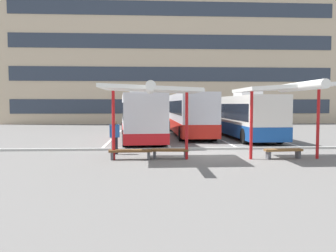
{
  "coord_description": "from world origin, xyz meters",
  "views": [
    {
      "loc": [
        -3.18,
        -16.83,
        2.52
      ],
      "look_at": [
        -2.0,
        4.0,
        1.19
      ],
      "focal_mm": 36.99,
      "sensor_mm": 36.0,
      "label": 1
    }
  ],
  "objects_px": {
    "coach_bus_0": "(140,116)",
    "bench_0": "(130,152)",
    "coach_bus_1": "(190,114)",
    "waiting_shelter_1": "(288,89)",
    "coach_bus_2": "(241,116)",
    "bench_1": "(170,151)",
    "waiting_passenger_0": "(115,134)",
    "bench_2": "(283,151)",
    "waiting_shelter_0": "(150,90)"
  },
  "relations": [
    {
      "from": "coach_bus_2",
      "to": "bench_0",
      "type": "xyz_separation_m",
      "value": [
        -7.87,
        -10.35,
        -1.23
      ]
    },
    {
      "from": "bench_1",
      "to": "coach_bus_0",
      "type": "bearing_deg",
      "value": 99.87
    },
    {
      "from": "coach_bus_0",
      "to": "bench_2",
      "type": "distance_m",
      "value": 11.6
    },
    {
      "from": "waiting_shelter_0",
      "to": "bench_2",
      "type": "distance_m",
      "value": 6.74
    },
    {
      "from": "coach_bus_2",
      "to": "waiting_shelter_1",
      "type": "xyz_separation_m",
      "value": [
        -0.83,
        -10.84,
        1.62
      ]
    },
    {
      "from": "coach_bus_1",
      "to": "bench_2",
      "type": "relative_size",
      "value": 6.42
    },
    {
      "from": "coach_bus_2",
      "to": "bench_1",
      "type": "bearing_deg",
      "value": -120.79
    },
    {
      "from": "waiting_passenger_0",
      "to": "bench_0",
      "type": "bearing_deg",
      "value": -63.32
    },
    {
      "from": "coach_bus_0",
      "to": "coach_bus_2",
      "type": "distance_m",
      "value": 7.72
    },
    {
      "from": "coach_bus_0",
      "to": "bench_1",
      "type": "distance_m",
      "value": 9.27
    },
    {
      "from": "coach_bus_0",
      "to": "bench_0",
      "type": "distance_m",
      "value": 9.3
    },
    {
      "from": "bench_1",
      "to": "bench_0",
      "type": "bearing_deg",
      "value": -174.64
    },
    {
      "from": "bench_2",
      "to": "coach_bus_1",
      "type": "bearing_deg",
      "value": 103.84
    },
    {
      "from": "bench_0",
      "to": "bench_2",
      "type": "relative_size",
      "value": 1.1
    },
    {
      "from": "bench_1",
      "to": "waiting_shelter_0",
      "type": "bearing_deg",
      "value": -151.74
    },
    {
      "from": "coach_bus_0",
      "to": "coach_bus_2",
      "type": "bearing_deg",
      "value": 8.49
    },
    {
      "from": "coach_bus_1",
      "to": "waiting_shelter_1",
      "type": "bearing_deg",
      "value": -76.59
    },
    {
      "from": "waiting_shelter_0",
      "to": "bench_2",
      "type": "relative_size",
      "value": 3.02
    },
    {
      "from": "coach_bus_1",
      "to": "waiting_passenger_0",
      "type": "distance_m",
      "value": 11.25
    },
    {
      "from": "waiting_shelter_1",
      "to": "waiting_passenger_0",
      "type": "distance_m",
      "value": 8.5
    },
    {
      "from": "bench_0",
      "to": "waiting_shelter_1",
      "type": "bearing_deg",
      "value": -3.97
    },
    {
      "from": "waiting_shelter_0",
      "to": "waiting_shelter_1",
      "type": "xyz_separation_m",
      "value": [
        6.13,
        -0.17,
        0.07
      ]
    },
    {
      "from": "waiting_shelter_0",
      "to": "bench_0",
      "type": "relative_size",
      "value": 2.76
    },
    {
      "from": "waiting_shelter_0",
      "to": "waiting_passenger_0",
      "type": "xyz_separation_m",
      "value": [
        -1.78,
        2.06,
        -2.12
      ]
    },
    {
      "from": "waiting_shelter_0",
      "to": "waiting_shelter_1",
      "type": "distance_m",
      "value": 6.14
    },
    {
      "from": "coach_bus_1",
      "to": "bench_0",
      "type": "bearing_deg",
      "value": -109.14
    },
    {
      "from": "coach_bus_0",
      "to": "bench_0",
      "type": "height_order",
      "value": "coach_bus_0"
    },
    {
      "from": "waiting_shelter_0",
      "to": "bench_1",
      "type": "height_order",
      "value": "waiting_shelter_0"
    },
    {
      "from": "bench_0",
      "to": "bench_1",
      "type": "bearing_deg",
      "value": 5.36
    },
    {
      "from": "waiting_shelter_0",
      "to": "coach_bus_1",
      "type": "bearing_deg",
      "value": 75.22
    },
    {
      "from": "coach_bus_0",
      "to": "bench_0",
      "type": "xyz_separation_m",
      "value": [
        -0.23,
        -9.21,
        -1.29
      ]
    },
    {
      "from": "waiting_shelter_1",
      "to": "bench_2",
      "type": "relative_size",
      "value": 2.95
    },
    {
      "from": "waiting_shelter_1",
      "to": "waiting_passenger_0",
      "type": "height_order",
      "value": "waiting_shelter_1"
    },
    {
      "from": "coach_bus_2",
      "to": "bench_1",
      "type": "relative_size",
      "value": 7.23
    },
    {
      "from": "coach_bus_0",
      "to": "waiting_shelter_0",
      "type": "height_order",
      "value": "coach_bus_0"
    },
    {
      "from": "coach_bus_2",
      "to": "coach_bus_0",
      "type": "bearing_deg",
      "value": -171.51
    },
    {
      "from": "coach_bus_0",
      "to": "waiting_shelter_1",
      "type": "height_order",
      "value": "coach_bus_0"
    },
    {
      "from": "coach_bus_1",
      "to": "coach_bus_2",
      "type": "distance_m",
      "value": 4.04
    },
    {
      "from": "waiting_shelter_1",
      "to": "bench_0",
      "type": "bearing_deg",
      "value": 176.03
    },
    {
      "from": "bench_0",
      "to": "bench_2",
      "type": "xyz_separation_m",
      "value": [
        7.03,
        -0.09,
        -0.0
      ]
    },
    {
      "from": "coach_bus_0",
      "to": "bench_0",
      "type": "relative_size",
      "value": 6.38
    },
    {
      "from": "bench_1",
      "to": "waiting_passenger_0",
      "type": "relative_size",
      "value": 1.01
    },
    {
      "from": "coach_bus_0",
      "to": "bench_2",
      "type": "xyz_separation_m",
      "value": [
        6.81,
        -9.3,
        -1.3
      ]
    },
    {
      "from": "coach_bus_1",
      "to": "waiting_shelter_0",
      "type": "bearing_deg",
      "value": -104.78
    },
    {
      "from": "bench_0",
      "to": "coach_bus_2",
      "type": "bearing_deg",
      "value": 52.76
    },
    {
      "from": "waiting_shelter_1",
      "to": "waiting_passenger_0",
      "type": "bearing_deg",
      "value": 164.24
    },
    {
      "from": "coach_bus_0",
      "to": "waiting_passenger_0",
      "type": "xyz_separation_m",
      "value": [
        -1.1,
        -7.46,
        -0.64
      ]
    },
    {
      "from": "bench_2",
      "to": "waiting_passenger_0",
      "type": "distance_m",
      "value": 8.15
    },
    {
      "from": "bench_0",
      "to": "waiting_shelter_1",
      "type": "relative_size",
      "value": 0.37
    },
    {
      "from": "bench_2",
      "to": "waiting_shelter_1",
      "type": "bearing_deg",
      "value": -90.0
    }
  ]
}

